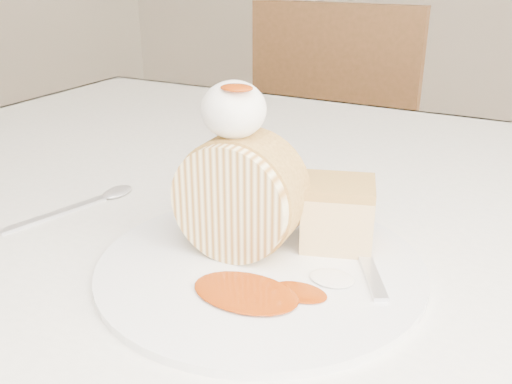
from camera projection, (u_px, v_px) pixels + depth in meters
The scene contains 10 objects.
table at pixel (318, 255), 0.74m from camera, with size 1.40×0.90×0.75m.
chair_far at pixel (342, 147), 1.59m from camera, with size 0.44×0.44×0.91m.
plate at pixel (261, 266), 0.52m from camera, with size 0.30×0.30×0.01m, color white.
roulade_slice at pixel (240, 196), 0.52m from camera, with size 0.11×0.11×0.06m, color #FFEEB1.
cake_chunk at pixel (337, 217), 0.54m from camera, with size 0.07×0.06×0.06m, color #BD8F47.
whipped_cream at pixel (234, 110), 0.49m from camera, with size 0.06×0.06×0.05m, color white.
caramel_drizzle at pixel (237, 80), 0.47m from camera, with size 0.03×0.02×0.01m, color #8D2D05.
caramel_pool at pixel (245, 292), 0.47m from camera, with size 0.09×0.06×0.00m, color #8D2D05, non-canonical shape.
fork at pixel (366, 261), 0.52m from camera, with size 0.02×0.18×0.00m, color silver.
spoon at pixel (55, 214), 0.63m from camera, with size 0.02×0.15×0.00m, color silver.
Camera 1 is at (0.23, -0.41, 1.02)m, focal length 40.00 mm.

